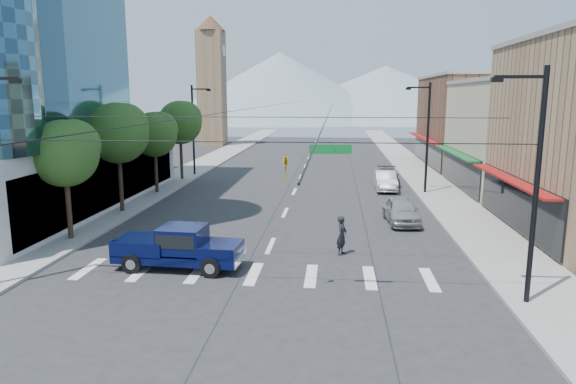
{
  "coord_description": "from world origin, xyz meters",
  "views": [
    {
      "loc": [
        3.38,
        -20.37,
        7.92
      ],
      "look_at": [
        0.96,
        5.8,
        3.0
      ],
      "focal_mm": 32.0,
      "sensor_mm": 36.0,
      "label": 1
    }
  ],
  "objects_px": {
    "pedestrian": "(342,235)",
    "parked_car_near": "(401,211)",
    "parked_car_mid": "(385,181)",
    "parked_car_far": "(387,177)",
    "pickup_truck": "(178,246)"
  },
  "relations": [
    {
      "from": "pedestrian",
      "to": "pickup_truck",
      "type": "bearing_deg",
      "value": 130.25
    },
    {
      "from": "pickup_truck",
      "to": "parked_car_near",
      "type": "bearing_deg",
      "value": 44.11
    },
    {
      "from": "parked_car_near",
      "to": "parked_car_mid",
      "type": "height_order",
      "value": "parked_car_mid"
    },
    {
      "from": "parked_car_mid",
      "to": "parked_car_far",
      "type": "distance_m",
      "value": 2.96
    },
    {
      "from": "pedestrian",
      "to": "parked_car_mid",
      "type": "height_order",
      "value": "pedestrian"
    },
    {
      "from": "parked_car_far",
      "to": "pickup_truck",
      "type": "bearing_deg",
      "value": -113.28
    },
    {
      "from": "pickup_truck",
      "to": "parked_car_far",
      "type": "bearing_deg",
      "value": 67.45
    },
    {
      "from": "parked_car_near",
      "to": "parked_car_mid",
      "type": "bearing_deg",
      "value": 85.37
    },
    {
      "from": "parked_car_near",
      "to": "parked_car_far",
      "type": "height_order",
      "value": "parked_car_near"
    },
    {
      "from": "pickup_truck",
      "to": "parked_car_far",
      "type": "distance_m",
      "value": 27.13
    },
    {
      "from": "pedestrian",
      "to": "parked_car_near",
      "type": "xyz_separation_m",
      "value": [
        3.81,
        6.93,
        -0.2
      ]
    },
    {
      "from": "pickup_truck",
      "to": "pedestrian",
      "type": "xyz_separation_m",
      "value": [
        7.62,
        2.81,
        -0.05
      ]
    },
    {
      "from": "parked_car_mid",
      "to": "parked_car_far",
      "type": "height_order",
      "value": "parked_car_mid"
    },
    {
      "from": "pickup_truck",
      "to": "pedestrian",
      "type": "bearing_deg",
      "value": 23.9
    },
    {
      "from": "pedestrian",
      "to": "parked_car_mid",
      "type": "xyz_separation_m",
      "value": [
        3.91,
        18.61,
        -0.19
      ]
    }
  ]
}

